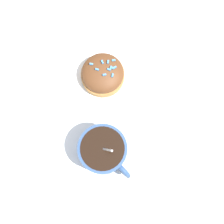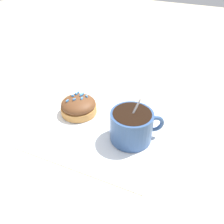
# 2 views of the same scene
# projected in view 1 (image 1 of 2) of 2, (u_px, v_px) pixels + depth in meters

# --- Properties ---
(ground_plane) EXTENTS (3.00, 3.00, 0.00)m
(ground_plane) POSITION_uv_depth(u_px,v_px,m) (103.00, 114.00, 0.63)
(ground_plane) COLOR #C6B793
(paper_napkin) EXTENTS (0.31, 0.31, 0.00)m
(paper_napkin) POSITION_uv_depth(u_px,v_px,m) (103.00, 114.00, 0.63)
(paper_napkin) COLOR white
(paper_napkin) RESTS_ON ground_plane
(coffee_cup) EXTENTS (0.10, 0.09, 0.10)m
(coffee_cup) POSITION_uv_depth(u_px,v_px,m) (103.00, 151.00, 0.57)
(coffee_cup) COLOR #335184
(coffee_cup) RESTS_ON paper_napkin
(frosted_pastry) EXTENTS (0.09, 0.09, 0.05)m
(frosted_pastry) POSITION_uv_depth(u_px,v_px,m) (103.00, 74.00, 0.62)
(frosted_pastry) COLOR #C18442
(frosted_pastry) RESTS_ON paper_napkin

